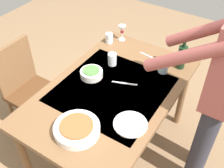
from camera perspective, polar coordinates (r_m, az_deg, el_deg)
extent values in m
plane|color=#846647|center=(2.65, 0.00, -13.40)|extent=(6.00, 6.00, 0.00)
cube|color=brown|center=(2.08, 0.00, -1.44)|extent=(1.44, 0.91, 0.04)
cube|color=#B2B7C1|center=(2.07, 0.00, -1.08)|extent=(0.79, 0.77, 0.00)
cylinder|color=brown|center=(2.90, 0.53, 3.14)|extent=(0.06, 0.06, 0.73)
cylinder|color=brown|center=(2.26, -17.90, -14.50)|extent=(0.06, 0.06, 0.73)
cylinder|color=brown|center=(2.68, 14.56, -2.48)|extent=(0.06, 0.06, 0.73)
cube|color=#523019|center=(2.59, -16.07, -2.05)|extent=(0.40, 0.40, 0.04)
cube|color=brown|center=(2.55, -19.91, 3.49)|extent=(0.40, 0.04, 0.45)
cylinder|color=brown|center=(2.92, -15.27, -2.06)|extent=(0.04, 0.04, 0.43)
cylinder|color=brown|center=(2.78, -20.11, -6.09)|extent=(0.04, 0.04, 0.43)
cylinder|color=brown|center=(2.73, -10.20, -4.77)|extent=(0.04, 0.04, 0.43)
cylinder|color=brown|center=(2.58, -15.12, -9.29)|extent=(0.04, 0.04, 0.43)
cylinder|color=#2D2D38|center=(2.21, 18.08, -12.91)|extent=(0.14, 0.14, 0.88)
cylinder|color=#2D2D38|center=(2.34, 19.65, -9.40)|extent=(0.14, 0.14, 0.88)
cylinder|color=#9E4C47|center=(1.63, 15.43, 5.65)|extent=(0.08, 0.52, 0.40)
cylinder|color=#9E4C47|center=(1.91, 19.11, 10.59)|extent=(0.08, 0.52, 0.40)
cylinder|color=black|center=(2.28, 14.43, 5.46)|extent=(0.07, 0.07, 0.20)
cylinder|color=black|center=(2.21, 15.04, 8.39)|extent=(0.03, 0.03, 0.08)
cylinder|color=black|center=(2.18, 15.26, 9.44)|extent=(0.03, 0.03, 0.02)
cylinder|color=white|center=(2.62, 2.09, 9.37)|extent=(0.06, 0.06, 0.01)
cylinder|color=white|center=(2.60, 2.11, 10.08)|extent=(0.01, 0.01, 0.07)
cone|color=white|center=(2.56, 2.15, 11.46)|extent=(0.07, 0.07, 0.07)
cylinder|color=maroon|center=(2.57, 2.14, 11.02)|extent=(0.03, 0.03, 0.03)
cylinder|color=silver|center=(2.56, -0.59, 9.64)|extent=(0.07, 0.07, 0.09)
cylinder|color=silver|center=(2.27, 0.05, 5.23)|extent=(0.07, 0.07, 0.11)
cylinder|color=silver|center=(2.23, 10.80, 3.57)|extent=(0.08, 0.08, 0.10)
cylinder|color=white|center=(1.78, -7.38, -9.43)|extent=(0.30, 0.30, 0.05)
cylinder|color=#C6562D|center=(1.76, -7.44, -8.95)|extent=(0.22, 0.22, 0.03)
cylinder|color=white|center=(2.17, -4.35, 2.20)|extent=(0.18, 0.18, 0.05)
cylinder|color=#4C843D|center=(2.15, -4.38, 2.67)|extent=(0.13, 0.13, 0.03)
cylinder|color=white|center=(1.82, 3.90, -8.42)|extent=(0.23, 0.23, 0.01)
cube|color=silver|center=(2.11, 2.67, 0.14)|extent=(0.08, 0.19, 0.00)
cube|color=silver|center=(2.41, 7.73, 5.82)|extent=(0.04, 0.18, 0.00)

